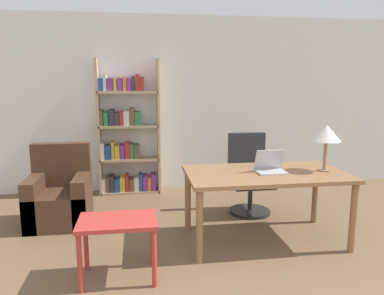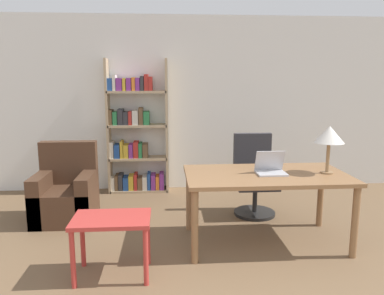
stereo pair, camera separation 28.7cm
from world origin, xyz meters
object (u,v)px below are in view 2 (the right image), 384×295
desk (266,182)px  table_lamp (329,135)px  laptop (271,169)px  bookshelf (135,137)px  armchair (66,195)px  office_chair (254,178)px  side_table_blue (112,227)px

desk → table_lamp: (0.64, -0.03, 0.49)m
desk → laptop: 0.15m
desk → bookshelf: 2.52m
armchair → laptop: bearing=-20.1°
office_chair → armchair: office_chair is taller
side_table_blue → office_chair: bearing=42.6°
office_chair → desk: bearing=-96.2°
desk → bookshelf: (-1.52, 2.00, 0.20)m
desk → side_table_blue: desk is taller
laptop → armchair: bearing=159.9°
side_table_blue → laptop: bearing=20.2°
table_lamp → armchair: (-2.93, 0.88, -0.85)m
table_lamp → side_table_blue: bearing=-165.7°
bookshelf → desk: bearing=-52.8°
laptop → office_chair: size_ratio=0.29×
desk → armchair: bearing=159.6°
desk → bookshelf: bearing=127.2°
side_table_blue → bookshelf: (0.01, 2.58, 0.41)m
desk → bookshelf: size_ratio=0.83×
table_lamp → armchair: table_lamp is taller
desk → office_chair: office_chair is taller
laptop → bookshelf: 2.54m
bookshelf → laptop: bearing=-52.1°
laptop → armchair: (-2.33, 0.86, -0.51)m
laptop → table_lamp: bearing=-2.6°
laptop → table_lamp: (0.60, -0.03, 0.35)m
desk → side_table_blue: bearing=-159.1°
table_lamp → bookshelf: size_ratio=0.24×
side_table_blue → desk: bearing=20.9°
table_lamp → bookshelf: 2.98m
table_lamp → office_chair: 1.29m
side_table_blue → bookshelf: size_ratio=0.33×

